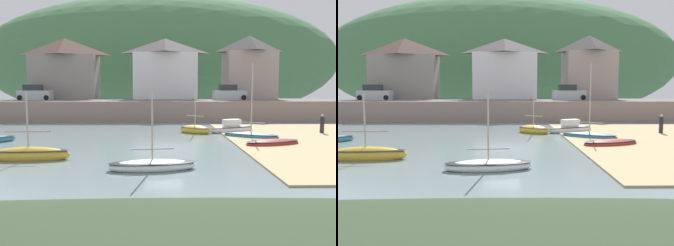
# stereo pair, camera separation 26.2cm
# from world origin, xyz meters

# --- Properties ---
(ground) EXTENTS (48.00, 41.00, 0.61)m
(ground) POSITION_xyz_m (1.40, -9.56, 0.16)
(ground) COLOR gray
(quay_seawall) EXTENTS (48.00, 9.40, 2.40)m
(quay_seawall) POSITION_xyz_m (0.00, 17.50, 1.36)
(quay_seawall) COLOR gray
(quay_seawall) RESTS_ON ground
(hillside_backdrop) EXTENTS (80.00, 44.00, 27.74)m
(hillside_backdrop) POSITION_xyz_m (-0.45, 55.20, 9.71)
(hillside_backdrop) COLOR #47784A
(hillside_backdrop) RESTS_ON ground
(waterfront_building_left) EXTENTS (9.20, 4.92, 8.37)m
(waterfront_building_left) POSITION_xyz_m (-13.59, 25.20, 6.67)
(waterfront_building_left) COLOR gray
(waterfront_building_left) RESTS_ON ground
(waterfront_building_centre) EXTENTS (8.92, 5.81, 8.35)m
(waterfront_building_centre) POSITION_xyz_m (0.35, 25.20, 6.64)
(waterfront_building_centre) COLOR silver
(waterfront_building_centre) RESTS_ON ground
(waterfront_building_right) EXTENTS (6.97, 5.92, 8.80)m
(waterfront_building_right) POSITION_xyz_m (12.16, 25.20, 6.88)
(waterfront_building_right) COLOR #A9958B
(waterfront_building_right) RESTS_ON ground
(sailboat_far_left) EXTENTS (4.38, 2.94, 6.07)m
(sailboat_far_left) POSITION_xyz_m (6.96, 4.06, 0.24)
(sailboat_far_left) COLOR teal
(sailboat_far_left) RESTS_ON ground
(sailboat_tall_mast) EXTENTS (4.63, 2.69, 1.34)m
(sailboat_tall_mast) POSITION_xyz_m (6.17, 7.67, 0.33)
(sailboat_tall_mast) COLOR white
(sailboat_tall_mast) RESTS_ON ground
(rowboat_small_beached) EXTENTS (4.34, 2.41, 0.60)m
(rowboat_small_beached) POSITION_xyz_m (7.58, 0.68, 0.19)
(rowboat_small_beached) COLOR #A52821
(rowboat_small_beached) RESTS_ON ground
(sailboat_nearest_shore) EXTENTS (4.63, 1.29, 4.00)m
(sailboat_nearest_shore) POSITION_xyz_m (-7.65, -3.59, 0.30)
(sailboat_nearest_shore) COLOR gold
(sailboat_nearest_shore) RESTS_ON ground
(dinghy_open_wooden) EXTENTS (4.54, 1.81, 4.08)m
(dinghy_open_wooden) POSITION_xyz_m (-0.65, -5.95, 0.22)
(dinghy_open_wooden) COLOR white
(dinghy_open_wooden) RESTS_ON ground
(sailboat_blue_trim) EXTENTS (3.13, 2.60, 4.94)m
(sailboat_blue_trim) POSITION_xyz_m (2.80, 7.15, 0.30)
(sailboat_blue_trim) COLOR gold
(sailboat_blue_trim) RESTS_ON ground
(parked_car_near_slipway) EXTENTS (4.11, 1.82, 1.95)m
(parked_car_near_slipway) POSITION_xyz_m (-16.27, 20.70, 3.20)
(parked_car_near_slipway) COLOR #B8BBC1
(parked_car_near_slipway) RESTS_ON ground
(parked_car_by_wall) EXTENTS (4.17, 1.88, 1.95)m
(parked_car_by_wall) POSITION_xyz_m (8.55, 20.70, 3.20)
(parked_car_by_wall) COLOR #B3BEC1
(parked_car_by_wall) RESTS_ON ground
(person_on_slipway) EXTENTS (0.34, 0.34, 1.62)m
(person_on_slipway) POSITION_xyz_m (13.75, 6.27, 0.98)
(person_on_slipway) COLOR #282833
(person_on_slipway) RESTS_ON ground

